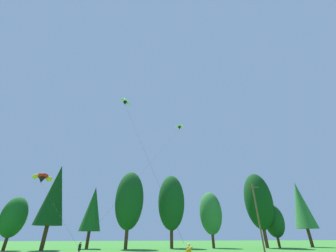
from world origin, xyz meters
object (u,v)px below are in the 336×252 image
object	(u,v)px
kite_flyer_near	(79,249)
parafoil_kite_high_lime_white	(179,127)
parafoil_kite_far_red_yellow	(42,178)
utility_pole	(258,214)
parafoil_kite_mid_white	(125,102)

from	to	relation	value
kite_flyer_near	parafoil_kite_high_lime_white	bearing A→B (deg)	45.50
kite_flyer_near	parafoil_kite_far_red_yellow	size ratio (longest dim) A/B	0.12
utility_pole	kite_flyer_near	distance (m)	26.84
utility_pole	parafoil_kite_far_red_yellow	distance (m)	37.06
parafoil_kite_high_lime_white	parafoil_kite_far_red_yellow	world-z (taller)	parafoil_kite_high_lime_white
parafoil_kite_high_lime_white	parafoil_kite_far_red_yellow	bearing A→B (deg)	-176.45
kite_flyer_near	parafoil_kite_mid_white	xyz separation A→B (m)	(2.37, 5.35, 22.47)
utility_pole	parafoil_kite_mid_white	bearing A→B (deg)	-173.78
kite_flyer_near	parafoil_kite_far_red_yellow	bearing A→B (deg)	130.82
kite_flyer_near	utility_pole	bearing A→B (deg)	17.25
utility_pole	parafoil_kite_mid_white	size ratio (longest dim) A/B	0.45
kite_flyer_near	parafoil_kite_mid_white	world-z (taller)	parafoil_kite_mid_white
parafoil_kite_far_red_yellow	kite_flyer_near	bearing A→B (deg)	-49.18
parafoil_kite_high_lime_white	parafoil_kite_mid_white	size ratio (longest dim) A/B	1.03
parafoil_kite_mid_white	parafoil_kite_far_red_yellow	world-z (taller)	parafoil_kite_mid_white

